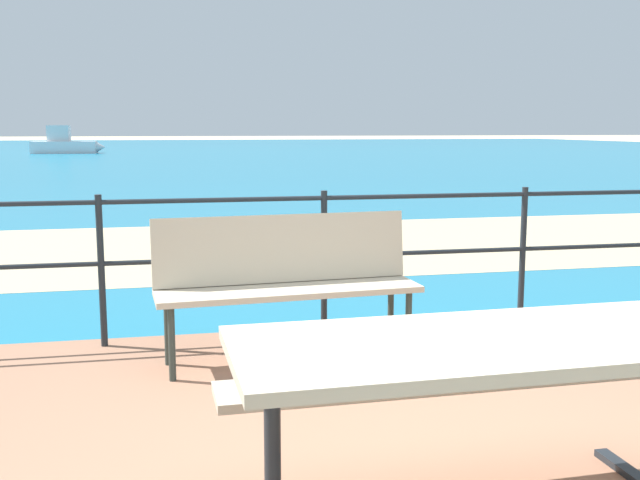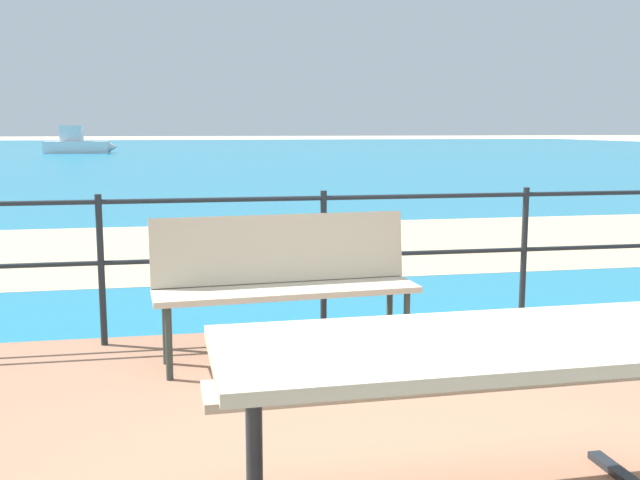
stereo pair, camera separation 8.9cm
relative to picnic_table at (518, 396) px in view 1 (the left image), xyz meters
name	(u,v)px [view 1 (the left image)]	position (x,y,z in m)	size (l,w,h in m)	color
sea_water	(186,154)	(-0.02, 40.42, -0.65)	(90.00, 90.00, 0.01)	teal
beach_strip	(255,247)	(-0.02, 7.05, -0.64)	(54.00, 4.34, 0.01)	tan
picnic_table	(518,396)	(0.00, 0.00, 0.00)	(1.84, 1.42, 0.79)	#BCAD93
park_bench	(286,273)	(-0.37, 2.36, -0.05)	(1.62, 0.54, 0.89)	#BCAD93
railing_fence	(324,243)	(-0.02, 2.85, 0.05)	(5.94, 0.04, 1.00)	#1E2328
boat_near	(65,144)	(-6.71, 42.09, -0.13)	(4.03, 1.45, 1.56)	silver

